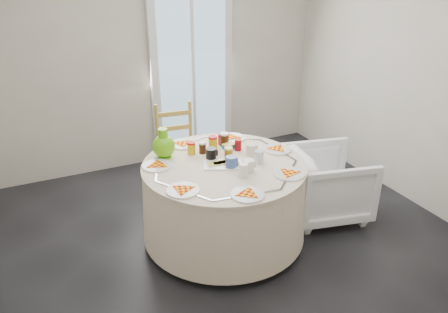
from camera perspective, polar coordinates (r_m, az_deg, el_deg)
name	(u,v)px	position (r m, az deg, el deg)	size (l,w,h in m)	color
floor	(235,246)	(3.89, 1.41, -11.59)	(4.00, 4.00, 0.00)	black
wall_back	(157,53)	(5.10, -8.80, 13.16)	(4.00, 0.02, 2.60)	#BCB5A3
wall_right	(429,75)	(4.53, 25.24, 9.62)	(0.02, 4.00, 2.60)	#BCB5A3
glass_door	(192,73)	(5.23, -4.20, 10.87)	(1.00, 0.08, 2.10)	silver
table	(224,201)	(3.80, 0.00, -5.82)	(1.41, 1.41, 0.71)	beige
wooden_chair	(179,149)	(4.57, -5.95, 0.95)	(0.42, 0.40, 0.93)	#B0873D
armchair	(327,178)	(4.24, 13.35, -2.78)	(0.71, 0.67, 0.73)	white
place_settings	(224,160)	(3.61, 0.00, -0.43)	(1.35, 1.35, 0.02)	white
jar_cluster	(214,143)	(3.81, -1.33, 1.77)	(0.46, 0.23, 0.14)	#826412
butter_tub	(229,143)	(3.90, 0.68, 1.79)	(0.11, 0.08, 0.04)	#058589
green_pitcher	(163,142)	(3.73, -7.92, 1.88)	(0.20, 0.20, 0.25)	#5CB60F
cheese_platter	(223,161)	(3.59, -0.13, -0.57)	(0.31, 0.20, 0.04)	white
mugs_glasses	(237,152)	(3.65, 1.64, 0.53)	(0.67, 0.67, 0.12)	gray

